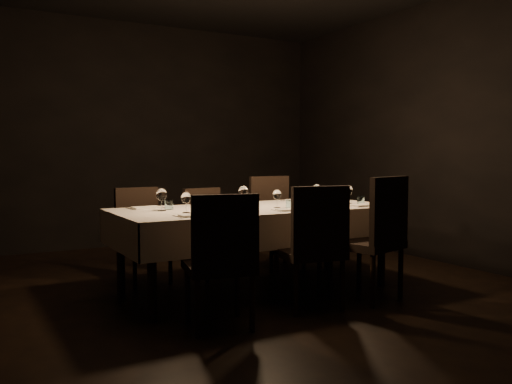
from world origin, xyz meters
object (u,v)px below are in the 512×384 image
dining_table (256,216)px  chair_far_left (141,230)px  chair_near_left (221,255)px  chair_far_right (275,218)px  chair_near_right (375,233)px  chair_near_center (313,242)px  chair_far_center (207,227)px

dining_table → chair_far_left: bearing=132.9°
chair_near_left → chair_far_left: bearing=-76.8°
chair_far_left → chair_far_right: 1.50m
dining_table → chair_near_left: chair_near_left is taller
chair_far_right → chair_near_right: bearing=-87.5°
chair_near_center → dining_table: bearing=-73.9°
dining_table → chair_near_center: (0.09, -0.77, -0.14)m
chair_near_right → chair_far_right: chair_near_right is taller
chair_near_center → chair_far_left: chair_near_center is taller
chair_near_left → chair_near_right: (1.47, 0.07, 0.04)m
chair_far_left → dining_table: bearing=-52.6°
dining_table → chair_far_left: 1.18m
chair_near_center → chair_near_right: (0.62, -0.02, 0.03)m
chair_near_right → chair_far_right: size_ratio=1.06×
chair_near_right → chair_far_left: (-1.51, 1.64, -0.07)m
chair_far_left → chair_far_center: chair_far_left is taller
chair_near_left → chair_far_right: 2.22m
chair_near_left → chair_far_center: (0.63, 1.63, -0.04)m
chair_near_center → chair_near_left: bearing=15.2°
chair_near_right → dining_table: bearing=-62.8°
chair_near_right → chair_near_center: bearing=-16.7°
dining_table → chair_far_left: size_ratio=2.76×
dining_table → chair_far_right: chair_far_right is taller
dining_table → chair_far_right: bearing=49.6°
dining_table → chair_far_center: bearing=99.3°
chair_near_left → chair_near_center: (0.85, 0.09, 0.01)m
chair_far_right → dining_table: bearing=-128.2°
chair_near_center → chair_far_center: bearing=-72.6°
chair_near_left → chair_far_right: (1.46, 1.67, 0.01)m
chair_far_center → chair_far_right: 0.83m
chair_near_center → chair_far_right: chair_near_center is taller
chair_far_left → chair_far_center: bearing=-11.9°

